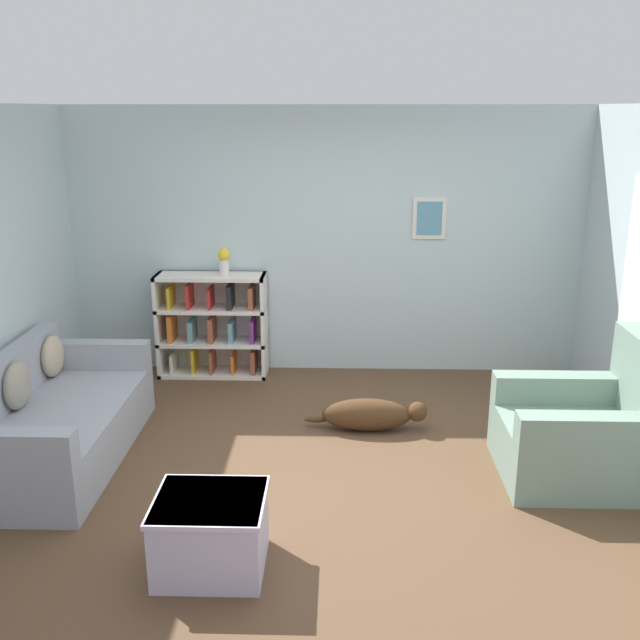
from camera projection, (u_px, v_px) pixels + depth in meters
The scene contains 8 objects.
ground_plane at pixel (318, 473), 5.21m from camera, with size 14.00×14.00×0.00m, color brown.
wall_back at pixel (326, 242), 7.00m from camera, with size 5.60×0.13×2.60m.
couch at pixel (50, 422), 5.35m from camera, with size 0.95×1.93×0.79m.
bookshelf at pixel (213, 325), 7.04m from camera, with size 1.07×0.35×1.02m.
recliner_chair at pixel (589, 432), 5.09m from camera, with size 1.07×0.93×1.03m.
coffee_table at pixel (211, 531), 4.08m from camera, with size 0.63×0.56×0.44m.
dog at pixel (371, 414), 5.87m from camera, with size 1.02×0.25×0.27m.
vase at pixel (224, 260), 6.83m from camera, with size 0.12×0.12×0.26m.
Camera 1 is at (0.15, -4.68, 2.56)m, focal length 40.00 mm.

